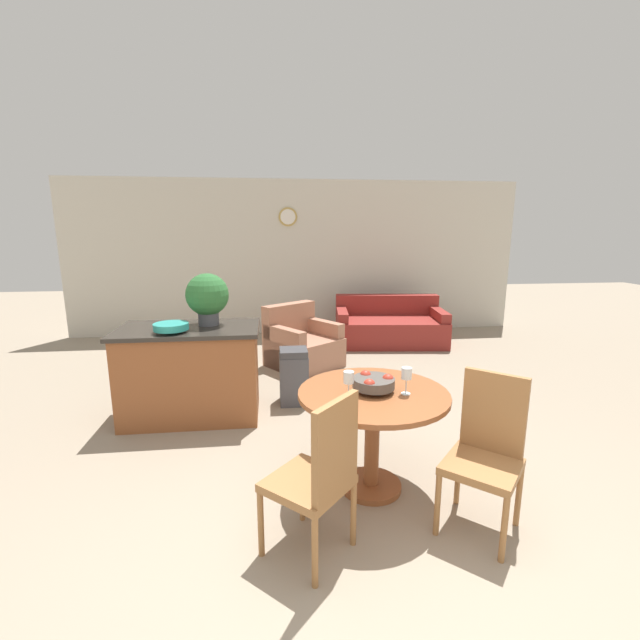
# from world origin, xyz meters

# --- Properties ---
(ground_plane) EXTENTS (24.00, 24.00, 0.00)m
(ground_plane) POSITION_xyz_m (0.00, 0.00, 0.00)
(ground_plane) COLOR gray
(wall_back) EXTENTS (8.00, 0.09, 2.70)m
(wall_back) POSITION_xyz_m (-0.00, 5.91, 1.35)
(wall_back) COLOR beige
(wall_back) RESTS_ON ground_plane
(dining_table) EXTENTS (1.05, 1.05, 0.75)m
(dining_table) POSITION_xyz_m (0.19, 0.96, 0.58)
(dining_table) COLOR brown
(dining_table) RESTS_ON ground_plane
(dining_chair_near_left) EXTENTS (0.59, 0.59, 0.98)m
(dining_chair_near_left) POSITION_xyz_m (-0.26, 0.35, 0.53)
(dining_chair_near_left) COLOR #9E6B3D
(dining_chair_near_left) RESTS_ON ground_plane
(dining_chair_near_right) EXTENTS (0.59, 0.59, 0.98)m
(dining_chair_near_right) POSITION_xyz_m (0.80, 0.51, 0.53)
(dining_chair_near_right) COLOR #9E6B3D
(dining_chair_near_right) RESTS_ON ground_plane
(fruit_bowl) EXTENTS (0.29, 0.29, 0.12)m
(fruit_bowl) POSITION_xyz_m (0.19, 0.97, 0.81)
(fruit_bowl) COLOR #4C4742
(fruit_bowl) RESTS_ON dining_table
(wine_glass_left) EXTENTS (0.07, 0.07, 0.19)m
(wine_glass_left) POSITION_xyz_m (-0.01, 0.86, 0.89)
(wine_glass_left) COLOR silver
(wine_glass_left) RESTS_ON dining_table
(wine_glass_right) EXTENTS (0.07, 0.07, 0.19)m
(wine_glass_right) POSITION_xyz_m (0.40, 0.89, 0.89)
(wine_glass_right) COLOR silver
(wine_glass_right) RESTS_ON dining_table
(kitchen_island) EXTENTS (1.35, 0.78, 0.92)m
(kitchen_island) POSITION_xyz_m (-1.30, 2.39, 0.46)
(kitchen_island) COLOR brown
(kitchen_island) RESTS_ON ground_plane
(teal_bowl) EXTENTS (0.32, 0.32, 0.09)m
(teal_bowl) POSITION_xyz_m (-1.42, 2.20, 0.97)
(teal_bowl) COLOR teal
(teal_bowl) RESTS_ON kitchen_island
(potted_plant) EXTENTS (0.42, 0.42, 0.51)m
(potted_plant) POSITION_xyz_m (-1.12, 2.49, 1.20)
(potted_plant) COLOR #4C4C51
(potted_plant) RESTS_ON kitchen_island
(trash_bin) EXTENTS (0.30, 0.29, 0.60)m
(trash_bin) POSITION_xyz_m (-0.28, 2.60, 0.30)
(trash_bin) COLOR #47474C
(trash_bin) RESTS_ON ground_plane
(couch) EXTENTS (1.84, 1.19, 0.75)m
(couch) POSITION_xyz_m (1.44, 4.95, 0.27)
(couch) COLOR maroon
(couch) RESTS_ON ground_plane
(armchair) EXTENTS (1.14, 1.14, 0.84)m
(armchair) POSITION_xyz_m (-0.09, 3.89, 0.29)
(armchair) COLOR #A87056
(armchair) RESTS_ON ground_plane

